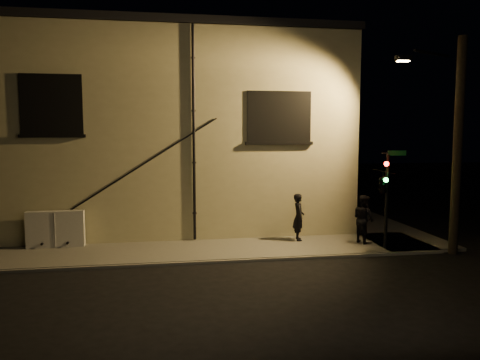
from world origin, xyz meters
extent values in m
plane|color=black|center=(0.00, 0.00, 0.00)|extent=(90.00, 90.00, 0.00)
cube|color=#5D5C54|center=(-3.00, 1.50, 0.06)|extent=(20.00, 3.00, 0.12)
cube|color=#5D5C54|center=(6.50, 8.00, 0.06)|extent=(3.00, 16.00, 0.12)
cube|color=tan|center=(-3.00, 9.00, 4.25)|extent=(16.00, 12.00, 8.50)
cube|color=black|center=(-3.00, 9.00, 8.65)|extent=(16.20, 12.20, 0.30)
cube|color=black|center=(-7.00, 2.98, 5.40)|extent=(2.20, 0.10, 2.20)
cube|color=black|center=(-7.00, 3.00, 5.40)|extent=(1.98, 0.05, 1.98)
cube|color=black|center=(1.60, 2.98, 5.00)|extent=(2.60, 0.10, 2.00)
cube|color=#A5B28C|center=(1.60, 3.00, 5.00)|extent=(2.38, 0.05, 1.78)
cylinder|color=black|center=(-1.80, 2.92, 4.31)|extent=(0.11, 0.11, 8.30)
cylinder|color=black|center=(-4.00, 2.95, 3.00)|extent=(5.96, 0.04, 3.75)
cylinder|color=black|center=(-3.88, 2.95, 3.06)|extent=(5.96, 0.04, 3.75)
cube|color=beige|center=(-6.98, 2.70, 0.80)|extent=(2.06, 0.35, 1.35)
imported|color=black|center=(2.25, 2.28, 1.05)|extent=(0.52, 0.72, 1.85)
imported|color=black|center=(4.61, 1.48, 1.05)|extent=(0.93, 1.06, 1.86)
cylinder|color=black|center=(5.04, 0.52, 1.85)|extent=(0.12, 0.12, 3.45)
imported|color=black|center=(4.82, 0.40, 2.58)|extent=(0.58, 2.10, 0.84)
sphere|color=#FF140C|center=(4.84, 0.22, 3.26)|extent=(0.17, 0.17, 0.17)
sphere|color=#14FF3F|center=(4.84, 0.22, 2.68)|extent=(0.17, 0.17, 0.17)
cube|color=#0C4C1E|center=(5.39, 0.52, 3.63)|extent=(0.70, 0.03, 0.18)
cylinder|color=black|center=(7.32, -0.18, 3.85)|extent=(0.32, 0.32, 7.71)
cylinder|color=black|center=(6.52, 0.37, 7.17)|extent=(1.95, 1.06, 0.10)
cube|color=black|center=(5.72, 0.92, 7.07)|extent=(0.55, 0.28, 0.18)
cube|color=#FFC672|center=(5.72, 0.92, 6.97)|extent=(0.42, 0.20, 0.04)
camera|label=1|loc=(-3.01, -15.27, 4.41)|focal=35.00mm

